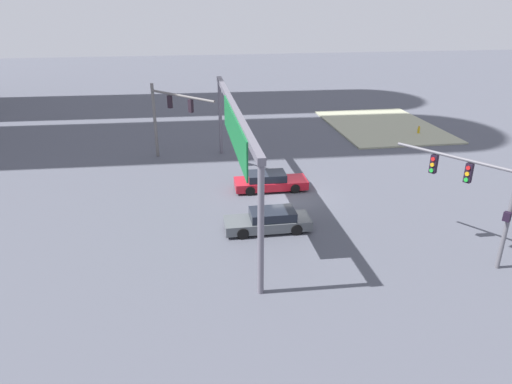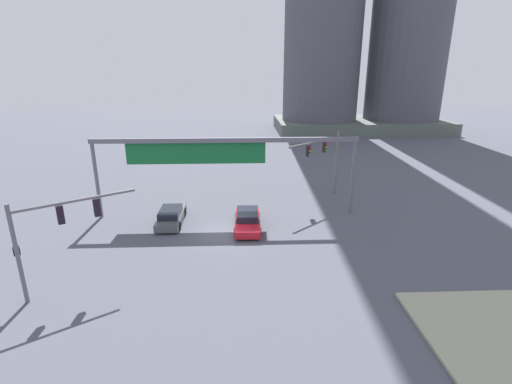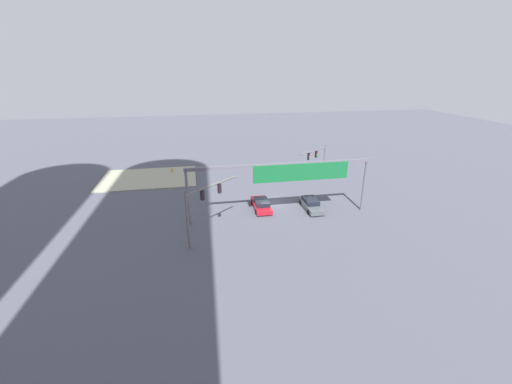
{
  "view_description": "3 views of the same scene",
  "coord_description": "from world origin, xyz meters",
  "px_view_note": "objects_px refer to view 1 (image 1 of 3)",
  "views": [
    {
      "loc": [
        -26.91,
        6.35,
        12.01
      ],
      "look_at": [
        -2.78,
        2.58,
        1.72
      ],
      "focal_mm": 32.33,
      "sensor_mm": 36.0,
      "label": 1
    },
    {
      "loc": [
        1.13,
        -25.13,
        11.38
      ],
      "look_at": [
        2.14,
        -1.21,
        3.5
      ],
      "focal_mm": 26.46,
      "sensor_mm": 36.0,
      "label": 2
    },
    {
      "loc": [
        8.95,
        36.43,
        16.04
      ],
      "look_at": [
        2.09,
        0.22,
        1.9
      ],
      "focal_mm": 23.0,
      "sensor_mm": 36.0,
      "label": 3
    }
  ],
  "objects_px": {
    "sedan_car_approaching": "(270,181)",
    "fire_hydrant_on_curb": "(419,130)",
    "traffic_signal_opposite_side": "(168,110)",
    "traffic_signal_near_corner": "(476,187)",
    "sedan_car_waiting_far": "(269,221)"
  },
  "relations": [
    {
      "from": "traffic_signal_opposite_side",
      "to": "traffic_signal_near_corner",
      "type": "bearing_deg",
      "value": -1.05
    },
    {
      "from": "traffic_signal_opposite_side",
      "to": "sedan_car_approaching",
      "type": "bearing_deg",
      "value": 1.08
    },
    {
      "from": "traffic_signal_near_corner",
      "to": "sedan_car_approaching",
      "type": "distance_m",
      "value": 13.32
    },
    {
      "from": "sedan_car_approaching",
      "to": "sedan_car_waiting_far",
      "type": "distance_m",
      "value": 5.97
    },
    {
      "from": "traffic_signal_opposite_side",
      "to": "sedan_car_approaching",
      "type": "distance_m",
      "value": 10.41
    },
    {
      "from": "traffic_signal_opposite_side",
      "to": "sedan_car_waiting_far",
      "type": "height_order",
      "value": "traffic_signal_opposite_side"
    },
    {
      "from": "traffic_signal_opposite_side",
      "to": "fire_hydrant_on_curb",
      "type": "distance_m",
      "value": 23.79
    },
    {
      "from": "traffic_signal_near_corner",
      "to": "traffic_signal_opposite_side",
      "type": "height_order",
      "value": "traffic_signal_opposite_side"
    },
    {
      "from": "traffic_signal_near_corner",
      "to": "sedan_car_approaching",
      "type": "height_order",
      "value": "traffic_signal_near_corner"
    },
    {
      "from": "sedan_car_waiting_far",
      "to": "traffic_signal_near_corner",
      "type": "bearing_deg",
      "value": 155.53
    },
    {
      "from": "traffic_signal_near_corner",
      "to": "sedan_car_waiting_far",
      "type": "bearing_deg",
      "value": 31.88
    },
    {
      "from": "sedan_car_approaching",
      "to": "fire_hydrant_on_curb",
      "type": "distance_m",
      "value": 19.98
    },
    {
      "from": "traffic_signal_opposite_side",
      "to": "sedan_car_approaching",
      "type": "relative_size",
      "value": 1.21
    },
    {
      "from": "sedan_car_waiting_far",
      "to": "fire_hydrant_on_curb",
      "type": "bearing_deg",
      "value": -135.99
    },
    {
      "from": "traffic_signal_opposite_side",
      "to": "sedan_car_approaching",
      "type": "xyz_separation_m",
      "value": [
        -7.19,
        -6.65,
        -3.52
      ]
    }
  ]
}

